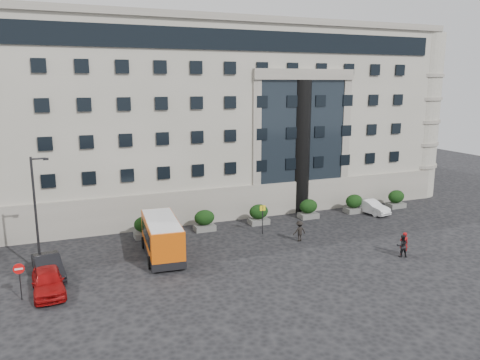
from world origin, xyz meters
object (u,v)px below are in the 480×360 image
at_px(red_truck, 42,214).
at_px(hedge_e, 354,204).
at_px(hedge_a, 145,227).
at_px(pedestrian_c, 299,231).
at_px(parked_car_a, 48,281).
at_px(street_lamp, 36,211).
at_px(parked_car_b, 48,267).
at_px(hedge_d, 308,209).
at_px(hedge_c, 259,214).
at_px(hedge_f, 396,199).
at_px(white_taxi, 370,207).
at_px(pedestrian_a, 404,243).
at_px(minibus, 162,236).
at_px(hedge_b, 204,220).
at_px(no_entry_sign, 19,274).
at_px(bus_stop_sign, 263,215).
at_px(parked_car_d, 48,216).
at_px(pedestrian_b, 402,246).

bearing_deg(red_truck, hedge_e, -4.68).
height_order(hedge_a, pedestrian_c, hedge_a).
xyz_separation_m(red_truck, parked_car_a, (0.46, -13.73, -0.72)).
bearing_deg(street_lamp, red_truck, 90.11).
bearing_deg(parked_car_b, hedge_d, 5.67).
distance_m(hedge_c, hedge_f, 15.60).
relative_size(parked_car_b, white_taxi, 1.10).
bearing_deg(pedestrian_a, white_taxi, -96.95).
xyz_separation_m(minibus, red_truck, (-8.35, 10.11, -0.07)).
height_order(hedge_b, pedestrian_c, hedge_b).
bearing_deg(hedge_a, street_lamp, -148.84).
relative_size(no_entry_sign, parked_car_a, 0.51).
xyz_separation_m(hedge_a, hedge_b, (5.20, 0.00, 0.00)).
relative_size(bus_stop_sign, parked_car_d, 0.48).
xyz_separation_m(hedge_b, hedge_f, (20.80, 0.00, 0.00)).
xyz_separation_m(hedge_a, no_entry_sign, (-9.00, -8.84, 0.72)).
bearing_deg(hedge_f, hedge_c, 180.00).
bearing_deg(pedestrian_c, pedestrian_a, 132.54).
relative_size(hedge_a, hedge_b, 1.00).
distance_m(bus_stop_sign, parked_car_a, 17.92).
bearing_deg(pedestrian_a, hedge_a, -15.04).
xyz_separation_m(hedge_d, minibus, (-15.20, -4.77, 0.64)).
relative_size(hedge_b, hedge_d, 1.00).
bearing_deg(hedge_b, red_truck, 157.89).
bearing_deg(hedge_a, red_truck, 146.11).
relative_size(hedge_e, pedestrian_c, 1.07).
relative_size(red_truck, parked_car_a, 1.24).
xyz_separation_m(parked_car_b, pedestrian_c, (19.04, 0.27, 0.11)).
xyz_separation_m(hedge_b, hedge_c, (5.20, 0.00, 0.00)).
relative_size(hedge_d, minibus, 0.26).
height_order(hedge_c, parked_car_d, hedge_c).
distance_m(hedge_b, bus_stop_sign, 5.19).
bearing_deg(pedestrian_a, minibus, -2.98).
bearing_deg(pedestrian_a, hedge_f, -109.77).
xyz_separation_m(hedge_d, parked_car_a, (-23.10, -8.38, -0.15)).
relative_size(parked_car_d, pedestrian_b, 3.11).
relative_size(street_lamp, minibus, 1.15).
relative_size(hedge_f, bus_stop_sign, 0.73).
relative_size(minibus, red_truck, 1.23).
distance_m(no_entry_sign, pedestrian_c, 20.81).
height_order(hedge_e, white_taxi, hedge_e).
height_order(hedge_f, pedestrian_b, hedge_f).
bearing_deg(hedge_e, white_taxi, -30.58).
relative_size(hedge_e, no_entry_sign, 0.79).
distance_m(hedge_a, pedestrian_c, 12.82).
bearing_deg(hedge_c, no_entry_sign, -155.51).
bearing_deg(parked_car_a, bus_stop_sign, 14.74).
distance_m(parked_car_b, white_taxi, 30.08).
distance_m(minibus, parked_car_d, 14.51).
bearing_deg(hedge_c, white_taxi, -3.89).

